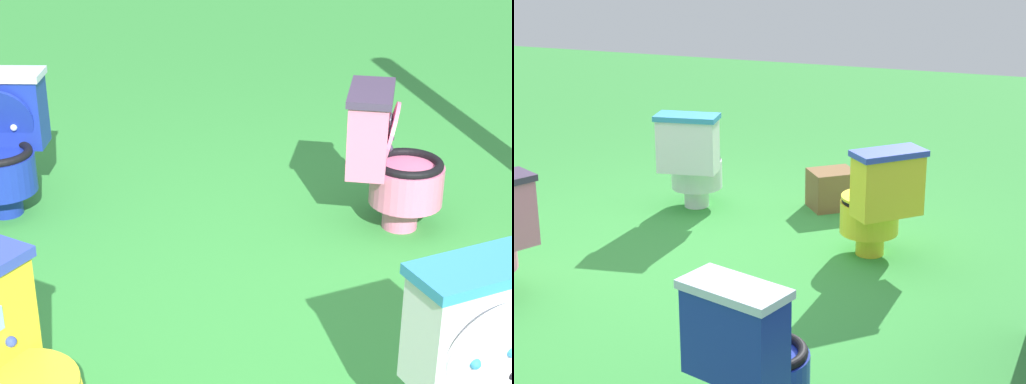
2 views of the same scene
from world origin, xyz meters
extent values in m
plane|color=green|center=(0.00, 0.00, 0.00)|extent=(14.00, 14.00, 0.00)
cylinder|color=pink|center=(0.63, -0.90, 0.07)|extent=(0.24, 0.24, 0.14)
cylinder|color=pink|center=(0.62, -0.92, 0.24)|extent=(0.50, 0.50, 0.20)
torus|color=black|center=(0.62, -0.92, 0.35)|extent=(0.48, 0.48, 0.04)
cylinder|color=#3F334C|center=(0.62, -0.92, 0.30)|extent=(0.32, 0.32, 0.01)
cube|color=pink|center=(0.71, -0.74, 0.51)|extent=(0.45, 0.36, 0.37)
cube|color=#3F334C|center=(0.71, -0.74, 0.71)|extent=(0.48, 0.39, 0.04)
cube|color=#8CE0E5|center=(0.67, -0.83, 0.56)|extent=(0.10, 0.06, 0.08)
cylinder|color=pink|center=(0.67, -0.83, 0.49)|extent=(0.35, 0.24, 0.35)
sphere|color=#3F334C|center=(0.73, -0.87, 0.46)|extent=(0.04, 0.04, 0.04)
sphere|color=#3F334C|center=(0.60, -0.80, 0.46)|extent=(0.04, 0.04, 0.04)
sphere|color=#3347B2|center=(-0.55, 1.02, 0.46)|extent=(0.04, 0.04, 0.04)
cube|color=white|center=(-0.95, -0.36, 0.51)|extent=(0.24, 0.43, 0.37)
cube|color=#338CBF|center=(-0.95, -0.36, 0.71)|extent=(0.27, 0.46, 0.04)
cube|color=#8CE0E5|center=(-1.05, -0.37, 0.56)|extent=(0.02, 0.11, 0.08)
cylinder|color=white|center=(-1.05, -0.37, 0.49)|extent=(0.14, 0.36, 0.35)
sphere|color=#338CBF|center=(-1.05, -0.44, 0.46)|extent=(0.04, 0.04, 0.04)
sphere|color=#338CBF|center=(-1.07, -0.30, 0.46)|extent=(0.04, 0.04, 0.04)
cylinder|color=#192D9E|center=(1.38, 1.03, 0.07)|extent=(0.23, 0.23, 0.14)
cylinder|color=#192D9E|center=(1.36, 1.03, 0.24)|extent=(0.47, 0.47, 0.20)
cube|color=#192D9E|center=(1.55, 0.97, 0.51)|extent=(0.31, 0.45, 0.37)
cube|color=silver|center=(1.55, 0.97, 0.71)|extent=(0.34, 0.48, 0.04)
cylinder|color=#192D9E|center=(1.45, 1.00, 0.49)|extent=(0.19, 0.36, 0.35)
sphere|color=silver|center=(1.43, 0.94, 0.46)|extent=(0.04, 0.04, 0.04)
camera|label=1|loc=(-2.87, 0.92, 1.97)|focal=59.37mm
camera|label=2|loc=(4.40, 2.11, 2.13)|focal=61.35mm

